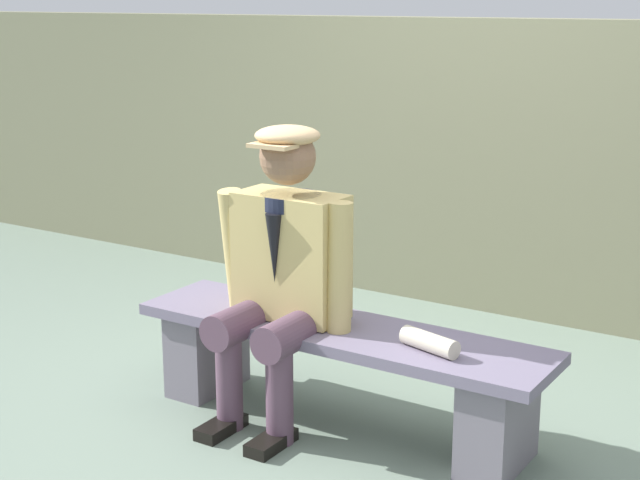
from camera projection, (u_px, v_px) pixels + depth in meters
ground_plane at (339, 424)px, 3.98m from camera, size 30.00×30.00×0.00m
bench at (339, 362)px, 3.91m from camera, size 1.78×0.44×0.43m
seated_man at (283, 265)px, 3.89m from camera, size 0.62×0.58×1.23m
rolled_magazine at (429, 342)px, 3.59m from camera, size 0.26×0.14×0.07m
stadium_wall at (510, 169)px, 5.25m from camera, size 12.00×0.24×1.62m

